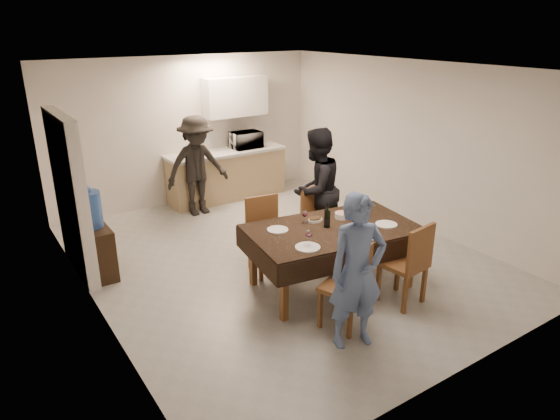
{
  "coord_description": "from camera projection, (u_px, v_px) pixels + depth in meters",
  "views": [
    {
      "loc": [
        -3.53,
        -5.3,
        3.12
      ],
      "look_at": [
        -0.2,
        -0.3,
        0.85
      ],
      "focal_mm": 32.0,
      "sensor_mm": 36.0,
      "label": 1
    }
  ],
  "objects": [
    {
      "name": "chair_far_left",
      "position": [
        272.0,
        232.0,
        6.36
      ],
      "size": [
        0.52,
        0.52,
        0.54
      ],
      "rotation": [
        0.0,
        0.0,
        2.99
      ],
      "color": "brown",
      "rests_on": "floor"
    },
    {
      "name": "wine_bottle",
      "position": [
        327.0,
        215.0,
        5.98
      ],
      "size": [
        0.08,
        0.08,
        0.31
      ],
      "primitive_type": null,
      "color": "black",
      "rests_on": "dining_table"
    },
    {
      "name": "wall_left",
      "position": [
        85.0,
        205.0,
        5.3
      ],
      "size": [
        0.02,
        6.0,
        2.6
      ],
      "primitive_type": "cube",
      "color": "silver",
      "rests_on": "floor"
    },
    {
      "name": "wine_glass_a",
      "position": [
        309.0,
        238.0,
        5.51
      ],
      "size": [
        0.08,
        0.08,
        0.19
      ],
      "primitive_type": null,
      "color": "white",
      "rests_on": "dining_table"
    },
    {
      "name": "console",
      "position": [
        95.0,
        251.0,
        6.46
      ],
      "size": [
        0.37,
        0.74,
        0.68
      ],
      "primitive_type": "cube",
      "color": "black",
      "rests_on": "floor"
    },
    {
      "name": "dining_table",
      "position": [
        333.0,
        230.0,
        6.04
      ],
      "size": [
        2.18,
        1.46,
        0.79
      ],
      "rotation": [
        0.0,
        0.0,
        -0.14
      ],
      "color": "black",
      "rests_on": "floor"
    },
    {
      "name": "plate_near_right",
      "position": [
        386.0,
        224.0,
        6.1
      ],
      "size": [
        0.27,
        0.27,
        0.02
      ],
      "primitive_type": "cylinder",
      "color": "white",
      "rests_on": "dining_table"
    },
    {
      "name": "person_far",
      "position": [
        316.0,
        190.0,
        7.1
      ],
      "size": [
        1.01,
        0.87,
        1.77
      ],
      "primitive_type": "imported",
      "rotation": [
        0.0,
        0.0,
        3.41
      ],
      "color": "black",
      "rests_on": "floor"
    },
    {
      "name": "person_near",
      "position": [
        357.0,
        272.0,
        4.92
      ],
      "size": [
        0.68,
        0.54,
        1.62
      ],
      "primitive_type": "imported",
      "rotation": [
        0.0,
        0.0,
        -0.29
      ],
      "color": "#546C9B",
      "rests_on": "floor"
    },
    {
      "name": "mushroom_dish",
      "position": [
        315.0,
        220.0,
        6.21
      ],
      "size": [
        0.18,
        0.18,
        0.03
      ],
      "primitive_type": "cylinder",
      "color": "white",
      "rests_on": "dining_table"
    },
    {
      "name": "upper_cabinet",
      "position": [
        235.0,
        97.0,
        9.07
      ],
      "size": [
        1.2,
        0.34,
        0.7
      ],
      "primitive_type": "cube",
      "color": "silver",
      "rests_on": "wall_back"
    },
    {
      "name": "plate_far_right",
      "position": [
        354.0,
        210.0,
        6.57
      ],
      "size": [
        0.24,
        0.24,
        0.01
      ],
      "primitive_type": "cylinder",
      "color": "white",
      "rests_on": "dining_table"
    },
    {
      "name": "wall_back",
      "position": [
        187.0,
        131.0,
        8.94
      ],
      "size": [
        5.0,
        0.02,
        2.6
      ],
      "primitive_type": "cube",
      "color": "silver",
      "rests_on": "floor"
    },
    {
      "name": "wine_glass_b",
      "position": [
        354.0,
        205.0,
        6.47
      ],
      "size": [
        0.09,
        0.09,
        0.2
      ],
      "primitive_type": null,
      "color": "white",
      "rests_on": "dining_table"
    },
    {
      "name": "microwave",
      "position": [
        246.0,
        140.0,
        9.31
      ],
      "size": [
        0.55,
        0.37,
        0.3
      ],
      "primitive_type": "imported",
      "rotation": [
        0.0,
        0.0,
        3.14
      ],
      "color": "silver",
      "rests_on": "kitchen_worktop"
    },
    {
      "name": "chair_far_right",
      "position": [
        327.0,
        218.0,
        6.84
      ],
      "size": [
        0.52,
        0.52,
        0.53
      ],
      "rotation": [
        0.0,
        0.0,
        3.31
      ],
      "color": "brown",
      "rests_on": "floor"
    },
    {
      "name": "person_kitchen",
      "position": [
        197.0,
        166.0,
        8.4
      ],
      "size": [
        1.1,
        0.63,
        1.7
      ],
      "primitive_type": "imported",
      "color": "black",
      "rests_on": "floor"
    },
    {
      "name": "savoury_tart",
      "position": [
        360.0,
        234.0,
        5.77
      ],
      "size": [
        0.48,
        0.41,
        0.05
      ],
      "primitive_type": "cube",
      "rotation": [
        0.0,
        0.0,
        -0.28
      ],
      "color": "#B47D34",
      "rests_on": "dining_table"
    },
    {
      "name": "kitchen_worktop",
      "position": [
        226.0,
        152.0,
        9.15
      ],
      "size": [
        2.24,
        0.64,
        0.05
      ],
      "primitive_type": "cube",
      "color": "#BBBCB7",
      "rests_on": "kitchen_base_cabinet"
    },
    {
      "name": "plate_near_left",
      "position": [
        308.0,
        247.0,
        5.48
      ],
      "size": [
        0.28,
        0.28,
        0.02
      ],
      "primitive_type": "cylinder",
      "color": "white",
      "rests_on": "dining_table"
    },
    {
      "name": "chair_near_left",
      "position": [
        350.0,
        281.0,
        5.21
      ],
      "size": [
        0.57,
        0.59,
        0.52
      ],
      "rotation": [
        0.0,
        0.0,
        0.39
      ],
      "color": "brown",
      "rests_on": "floor"
    },
    {
      "name": "wall_front",
      "position": [
        474.0,
        249.0,
        4.27
      ],
      "size": [
        5.0,
        0.02,
        2.6
      ],
      "primitive_type": "cube",
      "color": "silver",
      "rests_on": "floor"
    },
    {
      "name": "wine_glass_c",
      "position": [
        305.0,
        217.0,
        6.13
      ],
      "size": [
        0.08,
        0.08,
        0.17
      ],
      "primitive_type": null,
      "color": "white",
      "rests_on": "dining_table"
    },
    {
      "name": "stub_partition",
      "position": [
        70.0,
        195.0,
        6.37
      ],
      "size": [
        0.15,
        1.4,
        2.1
      ],
      "primitive_type": "cube",
      "color": "silver",
      "rests_on": "floor"
    },
    {
      "name": "salad_bowl",
      "position": [
        342.0,
        215.0,
        6.31
      ],
      "size": [
        0.18,
        0.18,
        0.07
      ],
      "primitive_type": "cylinder",
      "color": "white",
      "rests_on": "dining_table"
    },
    {
      "name": "kitchen_base_cabinet",
      "position": [
        227.0,
        176.0,
        9.31
      ],
      "size": [
        2.2,
        0.6,
        0.86
      ],
      "primitive_type": "cube",
      "color": "tan",
      "rests_on": "floor"
    },
    {
      "name": "wall_right",
      "position": [
        411.0,
        145.0,
        7.9
      ],
      "size": [
        0.02,
        6.0,
        2.6
      ],
      "primitive_type": "cube",
      "color": "silver",
      "rests_on": "floor"
    },
    {
      "name": "water_pitcher",
      "position": [
        358.0,
        216.0,
        6.13
      ],
      "size": [
        0.12,
        0.12,
        0.19
      ],
      "primitive_type": "cylinder",
      "color": "white",
      "rests_on": "dining_table"
    },
    {
      "name": "chair_near_right",
      "position": [
        410.0,
        257.0,
        5.66
      ],
      "size": [
        0.52,
        0.52,
        0.55
      ],
      "rotation": [
        0.0,
        0.0,
        0.14
      ],
      "color": "brown",
      "rests_on": "floor"
    },
    {
      "name": "floor",
      "position": [
        280.0,
        257.0,
        7.06
      ],
      "size": [
        5.0,
        6.0,
        0.02
      ],
      "primitive_type": "cube",
      "color": "#A3A39F",
      "rests_on": "ground"
    },
    {
      "name": "water_jug",
      "position": [
        89.0,
        210.0,
        6.26
      ],
      "size": [
        0.31,
        0.31,
        0.47
      ],
      "primitive_type": "cylinder",
      "color": "#3B6AC8",
      "rests_on": "console"
    },
    {
      "name": "ceiling",
      "position": [
        280.0,
        67.0,
        6.14
      ],
      "size": [
        5.0,
        6.0,
        0.02
      ],
      "primitive_type": "cube",
      "color": "white",
      "rests_on": "wall_back"
    },
    {
      "name": "plate_far_left",
      "position": [
        278.0,
        230.0,
        5.95
      ],
      "size": [
        0.25,
        0.25,
        0.01
      ],
      "primitive_type": "cylinder",
      "color": "white",
      "rests_on": "dining_table"
    }
  ]
}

